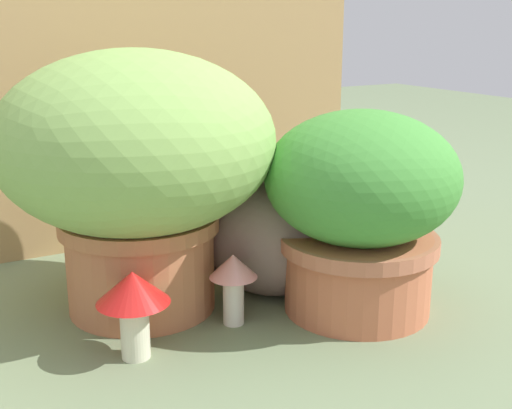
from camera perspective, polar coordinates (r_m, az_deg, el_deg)
The scene contains 7 objects.
ground_plane at distance 1.11m, azimuth -4.21°, elevation -10.52°, with size 6.00×6.00×0.00m, color #6E7F5B.
cardboard_backdrop at distance 1.45m, azimuth -14.21°, elevation 14.22°, with size 1.27×0.03×0.93m, color tan.
grass_planter at distance 1.12m, azimuth -10.10°, elevation 3.68°, with size 0.46×0.46×0.44m.
leafy_planter at distance 1.13m, azimuth 8.82°, elevation -0.07°, with size 0.32×0.32×0.34m.
cat at distance 1.20m, azimuth 1.92°, elevation -2.19°, with size 0.30×0.35×0.32m.
mushroom_ornament_pink at distance 1.09m, azimuth -1.85°, elevation -6.11°, with size 0.08×0.08×0.12m.
mushroom_ornament_red at distance 1.00m, azimuth -10.34°, elevation -7.68°, with size 0.11×0.11×0.14m.
Camera 1 is at (-0.42, -0.90, 0.49)m, focal length 47.32 mm.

